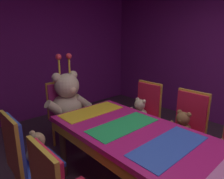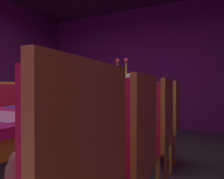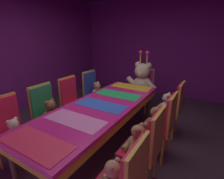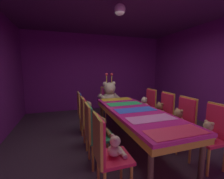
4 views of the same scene
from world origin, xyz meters
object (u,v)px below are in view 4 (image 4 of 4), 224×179
banquet_table (135,114)px  chair_right_2 (165,110)px  chair_right_1 (184,118)px  teddy_right_3 (144,104)px  chair_left_1 (93,129)px  teddy_left_1 (102,128)px  teddy_right_1 (178,118)px  teddy_left_0 (115,147)px  chair_right_3 (149,103)px  teddy_right_0 (208,132)px  chair_left_0 (104,147)px  pendant_light (120,10)px  teddy_left_3 (89,109)px  chair_left_3 (82,109)px  king_teddy_bear (110,95)px  teddy_right_2 (159,110)px  chair_right_0 (215,129)px  chair_left_2 (87,117)px  throne_chair (108,99)px

banquet_table → chair_right_2: 0.93m
chair_right_1 → teddy_right_3: 1.26m
chair_left_1 → chair_right_1: size_ratio=1.00×
teddy_left_1 → teddy_right_1: bearing=-0.6°
chair_right_2 → teddy_left_0: bearing=36.2°
teddy_left_0 → chair_right_3: chair_right_3 is taller
teddy_right_0 → chair_right_2: chair_right_2 is taller
chair_left_0 → chair_right_2: bearing=34.0°
banquet_table → teddy_left_0: banquet_table is taller
pendant_light → chair_right_3: bearing=35.0°
banquet_table → chair_right_2: (0.89, 0.28, -0.06)m
teddy_left_0 → teddy_left_3: (-0.02, 1.84, 0.02)m
chair_left_3 → chair_right_3: same height
teddy_left_3 → teddy_right_3: teddy_right_3 is taller
banquet_table → king_teddy_bear: 1.64m
chair_left_3 → teddy_left_3: 0.15m
chair_left_1 → teddy_left_3: chair_left_1 is taller
chair_left_1 → teddy_left_1: size_ratio=2.96×
chair_right_2 → teddy_right_2: size_ratio=2.94×
chair_right_2 → banquet_table: bearing=17.7°
teddy_left_3 → teddy_right_0: size_ratio=1.10×
chair_right_0 → teddy_right_2: chair_right_0 is taller
chair_left_2 → banquet_table: bearing=-18.5°
teddy_right_0 → teddy_right_2: size_ratio=0.89×
teddy_left_3 → pendant_light: 2.17m
throne_chair → king_teddy_bear: king_teddy_bear is taller
teddy_right_0 → throne_chair: bearing=-74.7°
chair_right_2 → teddy_left_1: bearing=19.6°
teddy_right_0 → teddy_right_3: teddy_right_3 is taller
teddy_right_1 → chair_right_2: bearing=-105.6°
chair_left_1 → teddy_right_2: bearing=19.6°
teddy_left_0 → chair_left_1: chair_left_1 is taller
teddy_right_3 → pendant_light: size_ratio=1.68×
teddy_right_0 → pendant_light: bearing=-45.3°
teddy_right_3 → king_teddy_bear: king_teddy_bear is taller
teddy_left_1 → chair_right_1: (1.60, -0.02, 0.00)m
teddy_right_2 → chair_left_2: bearing=-0.4°
teddy_right_2 → chair_right_1: bearing=102.0°
throne_chair → pendant_light: 2.60m
throne_chair → pendant_light: pendant_light is taller
chair_left_0 → throne_chair: (0.86, 2.71, 0.00)m
chair_left_0 → teddy_right_2: bearing=36.3°
chair_left_2 → teddy_right_2: chair_left_2 is taller
teddy_left_1 → chair_right_2: size_ratio=0.34×
teddy_left_0 → teddy_right_0: size_ratio=0.94×
chair_left_3 → teddy_right_3: 1.62m
teddy_left_3 → chair_right_1: chair_right_1 is taller
teddy_right_2 → teddy_left_3: bearing=-24.2°
chair_right_1 → chair_right_3: size_ratio=1.00×
chair_right_1 → teddy_left_3: bearing=-38.1°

